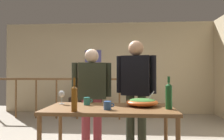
# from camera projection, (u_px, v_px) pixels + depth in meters

# --- Properties ---
(back_wall) EXTENTS (6.26, 0.10, 2.68)m
(back_wall) POSITION_uv_depth(u_px,v_px,m) (107.00, 68.00, 6.45)
(back_wall) COLOR beige
(back_wall) RESTS_ON ground_plane
(framed_picture) EXTENTS (0.48, 0.03, 0.36)m
(framed_picture) POSITION_uv_depth(u_px,v_px,m) (93.00, 56.00, 6.43)
(framed_picture) COLOR #5E5DB0
(stair_railing) EXTENTS (3.92, 0.10, 1.10)m
(stair_railing) POSITION_uv_depth(u_px,v_px,m) (87.00, 92.00, 5.53)
(stair_railing) COLOR brown
(stair_railing) RESTS_ON ground_plane
(tv_console) EXTENTS (0.90, 0.40, 0.49)m
(tv_console) POSITION_uv_depth(u_px,v_px,m) (86.00, 106.00, 6.13)
(tv_console) COLOR #38281E
(tv_console) RESTS_ON ground_plane
(flat_screen_tv) EXTENTS (0.53, 0.12, 0.39)m
(flat_screen_tv) POSITION_uv_depth(u_px,v_px,m) (86.00, 89.00, 6.11)
(flat_screen_tv) COLOR black
(flat_screen_tv) RESTS_ON tv_console
(serving_table) EXTENTS (1.54, 0.80, 0.77)m
(serving_table) POSITION_uv_depth(u_px,v_px,m) (110.00, 113.00, 2.61)
(serving_table) COLOR brown
(serving_table) RESTS_ON ground_plane
(salad_bowl) EXTENTS (0.40, 0.40, 0.20)m
(salad_bowl) POSITION_uv_depth(u_px,v_px,m) (142.00, 102.00, 2.69)
(salad_bowl) COLOR #DB5B23
(salad_bowl) RESTS_ON serving_table
(wine_glass) EXTENTS (0.08, 0.08, 0.18)m
(wine_glass) POSITION_uv_depth(u_px,v_px,m) (62.00, 95.00, 2.87)
(wine_glass) COLOR silver
(wine_glass) RESTS_ON serving_table
(wine_bottle_green) EXTENTS (0.08, 0.08, 0.38)m
(wine_bottle_green) POSITION_uv_depth(u_px,v_px,m) (169.00, 95.00, 2.48)
(wine_bottle_green) COLOR #1E5628
(wine_bottle_green) RESTS_ON serving_table
(wine_bottle_amber) EXTENTS (0.06, 0.06, 0.36)m
(wine_bottle_amber) POSITION_uv_depth(u_px,v_px,m) (74.00, 98.00, 2.32)
(wine_bottle_amber) COLOR brown
(wine_bottle_amber) RESTS_ON serving_table
(mug_blue) EXTENTS (0.12, 0.09, 0.10)m
(mug_blue) POSITION_uv_depth(u_px,v_px,m) (108.00, 105.00, 2.44)
(mug_blue) COLOR #3866B2
(mug_blue) RESTS_ON serving_table
(mug_teal) EXTENTS (0.12, 0.08, 0.10)m
(mug_teal) POSITION_uv_depth(u_px,v_px,m) (87.00, 101.00, 2.79)
(mug_teal) COLOR teal
(mug_teal) RESTS_ON serving_table
(person_standing_left) EXTENTS (0.60, 0.31, 1.55)m
(person_standing_left) POSITION_uv_depth(u_px,v_px,m) (92.00, 90.00, 3.33)
(person_standing_left) COLOR #9E3842
(person_standing_left) RESTS_ON ground_plane
(person_standing_right) EXTENTS (0.60, 0.31, 1.68)m
(person_standing_right) POSITION_uv_depth(u_px,v_px,m) (136.00, 85.00, 3.28)
(person_standing_right) COLOR #2D3323
(person_standing_right) RESTS_ON ground_plane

